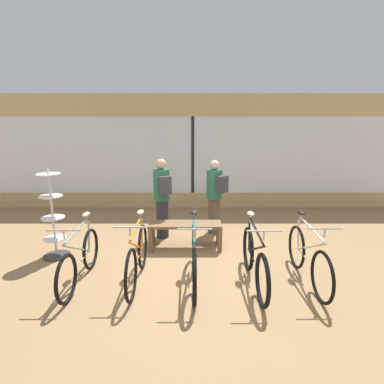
{
  "coord_description": "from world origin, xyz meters",
  "views": [
    {
      "loc": [
        -0.02,
        -4.61,
        2.39
      ],
      "look_at": [
        0.0,
        1.71,
        0.95
      ],
      "focal_mm": 28.0,
      "sensor_mm": 36.0,
      "label": 1
    }
  ],
  "objects_px": {
    "accessory_rack": "(52,222)",
    "bicycle_far_right": "(307,257)",
    "bicycle_center": "(193,258)",
    "bicycle_right": "(253,260)",
    "customer_by_window": "(214,195)",
    "bicycle_left": "(137,257)",
    "display_bench": "(184,228)",
    "customer_near_rack": "(161,196)",
    "bicycle_far_left": "(79,260)"
  },
  "relations": [
    {
      "from": "bicycle_far_left",
      "to": "display_bench",
      "type": "xyz_separation_m",
      "value": [
        1.57,
        1.32,
        0.04
      ]
    },
    {
      "from": "bicycle_far_right",
      "to": "customer_near_rack",
      "type": "bearing_deg",
      "value": 142.03
    },
    {
      "from": "bicycle_right",
      "to": "accessory_rack",
      "type": "bearing_deg",
      "value": 163.96
    },
    {
      "from": "display_bench",
      "to": "customer_near_rack",
      "type": "xyz_separation_m",
      "value": [
        -0.5,
        0.58,
        0.5
      ]
    },
    {
      "from": "display_bench",
      "to": "customer_near_rack",
      "type": "bearing_deg",
      "value": 130.54
    },
    {
      "from": "bicycle_far_right",
      "to": "bicycle_center",
      "type": "bearing_deg",
      "value": -178.49
    },
    {
      "from": "bicycle_right",
      "to": "customer_near_rack",
      "type": "distance_m",
      "value": 2.55
    },
    {
      "from": "customer_by_window",
      "to": "bicycle_far_right",
      "type": "bearing_deg",
      "value": -59.41
    },
    {
      "from": "accessory_rack",
      "to": "display_bench",
      "type": "height_order",
      "value": "accessory_rack"
    },
    {
      "from": "bicycle_center",
      "to": "bicycle_right",
      "type": "height_order",
      "value": "bicycle_center"
    },
    {
      "from": "bicycle_right",
      "to": "customer_by_window",
      "type": "relative_size",
      "value": 1.08
    },
    {
      "from": "bicycle_center",
      "to": "customer_near_rack",
      "type": "xyz_separation_m",
      "value": [
        -0.66,
        1.92,
        0.51
      ]
    },
    {
      "from": "accessory_rack",
      "to": "bicycle_right",
      "type": "bearing_deg",
      "value": -16.04
    },
    {
      "from": "customer_near_rack",
      "to": "customer_by_window",
      "type": "xyz_separation_m",
      "value": [
        1.13,
        0.28,
        -0.03
      ]
    },
    {
      "from": "bicycle_center",
      "to": "customer_near_rack",
      "type": "distance_m",
      "value": 2.09
    },
    {
      "from": "bicycle_far_left",
      "to": "bicycle_right",
      "type": "relative_size",
      "value": 0.95
    },
    {
      "from": "bicycle_far_right",
      "to": "display_bench",
      "type": "relative_size",
      "value": 1.25
    },
    {
      "from": "bicycle_left",
      "to": "bicycle_far_right",
      "type": "xyz_separation_m",
      "value": [
        2.6,
        -0.01,
        -0.01
      ]
    },
    {
      "from": "bicycle_left",
      "to": "accessory_rack",
      "type": "bearing_deg",
      "value": 151.67
    },
    {
      "from": "bicycle_center",
      "to": "accessory_rack",
      "type": "relative_size",
      "value": 1.1
    },
    {
      "from": "bicycle_far_left",
      "to": "bicycle_far_right",
      "type": "xyz_separation_m",
      "value": [
        3.47,
        0.03,
        0.02
      ]
    },
    {
      "from": "bicycle_left",
      "to": "customer_by_window",
      "type": "xyz_separation_m",
      "value": [
        1.33,
        2.13,
        0.47
      ]
    },
    {
      "from": "bicycle_right",
      "to": "customer_near_rack",
      "type": "xyz_separation_m",
      "value": [
        -1.57,
        1.95,
        0.52
      ]
    },
    {
      "from": "display_bench",
      "to": "customer_by_window",
      "type": "relative_size",
      "value": 0.86
    },
    {
      "from": "bicycle_far_left",
      "to": "customer_by_window",
      "type": "xyz_separation_m",
      "value": [
        2.2,
        2.17,
        0.5
      ]
    },
    {
      "from": "bicycle_far_right",
      "to": "display_bench",
      "type": "bearing_deg",
      "value": 145.82
    },
    {
      "from": "customer_near_rack",
      "to": "accessory_rack",
      "type": "bearing_deg",
      "value": -152.92
    },
    {
      "from": "bicycle_far_left",
      "to": "customer_near_rack",
      "type": "height_order",
      "value": "customer_near_rack"
    },
    {
      "from": "bicycle_left",
      "to": "bicycle_far_left",
      "type": "bearing_deg",
      "value": -177.58
    },
    {
      "from": "bicycle_center",
      "to": "bicycle_right",
      "type": "xyz_separation_m",
      "value": [
        0.91,
        -0.03,
        -0.01
      ]
    },
    {
      "from": "bicycle_far_right",
      "to": "customer_by_window",
      "type": "xyz_separation_m",
      "value": [
        -1.27,
        2.14,
        0.48
      ]
    },
    {
      "from": "display_bench",
      "to": "customer_near_rack",
      "type": "relative_size",
      "value": 0.83
    },
    {
      "from": "accessory_rack",
      "to": "bicycle_far_right",
      "type": "bearing_deg",
      "value": -12.04
    },
    {
      "from": "bicycle_center",
      "to": "customer_near_rack",
      "type": "height_order",
      "value": "customer_near_rack"
    },
    {
      "from": "accessory_rack",
      "to": "customer_near_rack",
      "type": "xyz_separation_m",
      "value": [
        1.88,
        0.96,
        0.24
      ]
    },
    {
      "from": "bicycle_center",
      "to": "bicycle_far_left",
      "type": "bearing_deg",
      "value": 179.34
    },
    {
      "from": "customer_by_window",
      "to": "bicycle_right",
      "type": "bearing_deg",
      "value": -78.85
    },
    {
      "from": "display_bench",
      "to": "bicycle_far_right",
      "type": "bearing_deg",
      "value": -34.18
    },
    {
      "from": "bicycle_center",
      "to": "bicycle_far_right",
      "type": "xyz_separation_m",
      "value": [
        1.74,
        0.05,
        -0.01
      ]
    },
    {
      "from": "accessory_rack",
      "to": "customer_near_rack",
      "type": "height_order",
      "value": "customer_near_rack"
    },
    {
      "from": "bicycle_center",
      "to": "display_bench",
      "type": "relative_size",
      "value": 1.29
    },
    {
      "from": "bicycle_left",
      "to": "bicycle_center",
      "type": "xyz_separation_m",
      "value": [
        0.87,
        -0.06,
        -0.0
      ]
    },
    {
      "from": "bicycle_far_right",
      "to": "display_bench",
      "type": "height_order",
      "value": "bicycle_far_right"
    },
    {
      "from": "bicycle_left",
      "to": "bicycle_center",
      "type": "bearing_deg",
      "value": -3.74
    },
    {
      "from": "bicycle_center",
      "to": "customer_by_window",
      "type": "xyz_separation_m",
      "value": [
        0.47,
        2.19,
        0.47
      ]
    },
    {
      "from": "bicycle_far_left",
      "to": "customer_by_window",
      "type": "relative_size",
      "value": 1.03
    },
    {
      "from": "bicycle_left",
      "to": "accessory_rack",
      "type": "relative_size",
      "value": 1.05
    },
    {
      "from": "customer_by_window",
      "to": "display_bench",
      "type": "bearing_deg",
      "value": -126.43
    },
    {
      "from": "bicycle_far_left",
      "to": "bicycle_left",
      "type": "distance_m",
      "value": 0.87
    },
    {
      "from": "bicycle_right",
      "to": "accessory_rack",
      "type": "relative_size",
      "value": 1.07
    }
  ]
}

